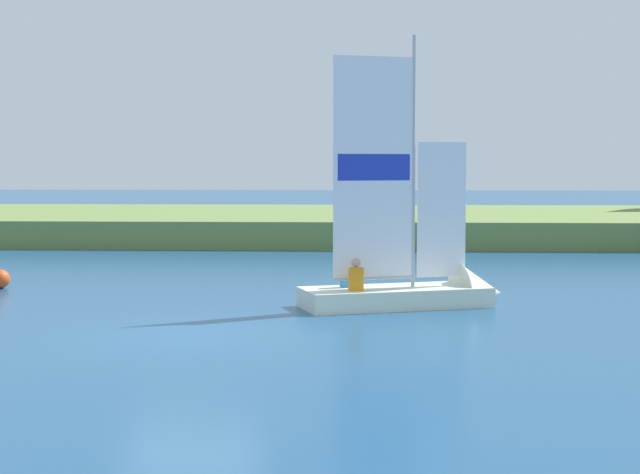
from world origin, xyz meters
TOP-DOWN VIEW (x-y plane):
  - ground_plane at (0.00, 0.00)m, footprint 200.00×200.00m
  - shore_bank at (0.00, 25.70)m, footprint 80.00×15.40m
  - sailboat at (4.51, 4.22)m, footprint 4.84×2.92m
  - channel_buoy at (-6.10, 6.69)m, footprint 0.48×0.48m

SIDE VIEW (x-z plane):
  - ground_plane at x=0.00m, z-range 0.00..0.00m
  - channel_buoy at x=-6.10m, z-range 0.00..0.48m
  - sailboat at x=4.51m, z-range -2.76..3.65m
  - shore_bank at x=0.00m, z-range 0.00..1.03m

